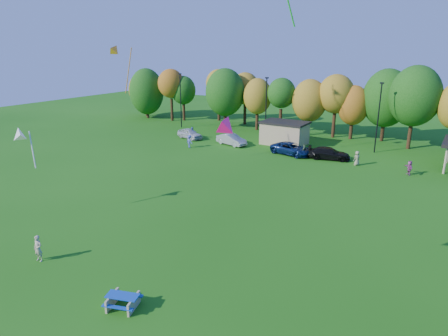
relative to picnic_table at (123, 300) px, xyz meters
The scene contains 18 objects.
ground 2.50m from the picnic_table, 24.58° to the left, with size 160.00×160.00×0.00m, color #19600F.
tree_line 46.88m from the picnic_table, 88.50° to the left, with size 93.57×10.55×11.15m.
lamp_posts 41.48m from the picnic_table, 84.10° to the left, with size 64.50×0.25×9.09m.
utility_building 39.81m from the picnic_table, 101.24° to the left, with size 6.30×4.30×3.25m.
picnic_table is the anchor object (origin of this frame).
kite_flyer 8.27m from the picnic_table, behind, with size 0.65×0.43×1.78m, color #C5AF94.
car_a 40.75m from the picnic_table, 121.51° to the left, with size 1.79×4.46×1.52m, color silver.
car_b 37.33m from the picnic_table, 111.88° to the left, with size 1.63×4.68×1.54m, color #A2A1A6.
car_c 34.53m from the picnic_table, 97.73° to the left, with size 2.54×5.52×1.53m, color #0D214F.
car_d 34.61m from the picnic_table, 89.75° to the left, with size 2.07×5.10×1.48m, color black.
far_person_0 34.43m from the picnic_table, 73.93° to the left, with size 1.48×0.47×1.60m, color #994080.
far_person_1 40.72m from the picnic_table, 120.98° to the left, with size 0.86×0.67×1.78m, color #4D6AAB.
far_person_3 34.03m from the picnic_table, 94.71° to the left, with size 0.97×0.41×1.66m, color #547246.
far_person_4 35.21m from the picnic_table, 120.79° to the left, with size 1.14×0.65×1.76m, color #545EB9.
far_person_5 33.93m from the picnic_table, 83.61° to the left, with size 0.84×0.55×1.72m, color tan.
kite_0 28.59m from the picnic_table, 135.18° to the left, with size 1.42×3.21×5.38m.
kite_4 11.04m from the picnic_table, 35.89° to the left, with size 1.27×1.49×1.32m.
kite_8 17.77m from the picnic_table, 162.35° to the left, with size 2.22×1.62×3.50m.
Camera 1 is at (12.03, -13.72, 13.50)m, focal length 32.00 mm.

